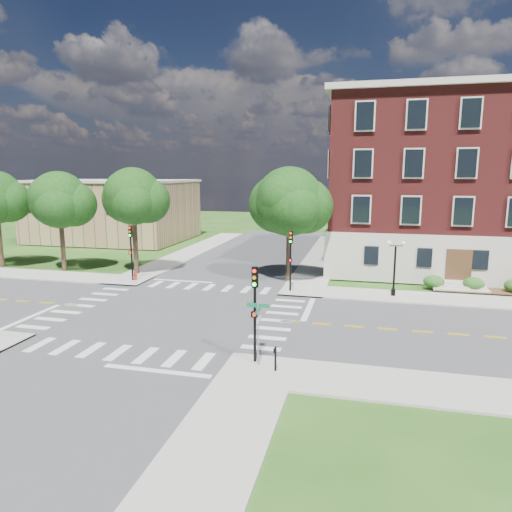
% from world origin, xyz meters
% --- Properties ---
extents(ground, '(160.00, 160.00, 0.00)m').
position_xyz_m(ground, '(0.00, 0.00, 0.00)').
color(ground, '#234814').
rests_on(ground, ground).
extents(road_ew, '(90.00, 12.00, 0.01)m').
position_xyz_m(road_ew, '(0.00, 0.00, 0.01)').
color(road_ew, '#3D3D3F').
rests_on(road_ew, ground).
extents(road_ns, '(12.00, 90.00, 0.01)m').
position_xyz_m(road_ns, '(0.00, 0.00, 0.01)').
color(road_ns, '#3D3D3F').
rests_on(road_ns, ground).
extents(sidewalk_ne, '(34.00, 34.00, 0.12)m').
position_xyz_m(sidewalk_ne, '(15.38, 15.38, 0.06)').
color(sidewalk_ne, '#9E9B93').
rests_on(sidewalk_ne, ground).
extents(sidewalk_nw, '(34.00, 34.00, 0.12)m').
position_xyz_m(sidewalk_nw, '(-15.38, 15.38, 0.06)').
color(sidewalk_nw, '#9E9B93').
rests_on(sidewalk_nw, ground).
extents(sidewalk_se, '(34.00, 34.00, 0.12)m').
position_xyz_m(sidewalk_se, '(15.38, -15.38, 0.06)').
color(sidewalk_se, '#9E9B93').
rests_on(sidewalk_se, ground).
extents(crosswalk_east, '(2.20, 10.20, 0.02)m').
position_xyz_m(crosswalk_east, '(7.20, 0.00, 0.00)').
color(crosswalk_east, silver).
rests_on(crosswalk_east, ground).
extents(stop_bar_east, '(0.40, 5.50, 0.00)m').
position_xyz_m(stop_bar_east, '(8.80, 3.00, 0.00)').
color(stop_bar_east, silver).
rests_on(stop_bar_east, ground).
extents(main_building, '(30.60, 22.40, 16.50)m').
position_xyz_m(main_building, '(24.00, 21.99, 8.34)').
color(main_building, beige).
rests_on(main_building, ground).
extents(secondary_building, '(20.40, 15.40, 8.30)m').
position_xyz_m(secondary_building, '(-22.00, 30.00, 4.28)').
color(secondary_building, '#946E51').
rests_on(secondary_building, ground).
extents(tree_b, '(5.36, 5.36, 9.43)m').
position_xyz_m(tree_b, '(-15.68, 9.91, 6.84)').
color(tree_b, '#302218').
rests_on(tree_b, ground).
extents(tree_c, '(5.21, 5.21, 9.76)m').
position_xyz_m(tree_c, '(-8.20, 10.25, 7.24)').
color(tree_c, '#302218').
rests_on(tree_c, ground).
extents(tree_d, '(5.88, 5.88, 9.79)m').
position_xyz_m(tree_d, '(6.04, 10.82, 6.95)').
color(tree_d, '#302218').
rests_on(tree_d, ground).
extents(traffic_signal_se, '(0.38, 0.45, 4.80)m').
position_xyz_m(traffic_signal_se, '(7.36, -6.84, 3.19)').
color(traffic_signal_se, black).
rests_on(traffic_signal_se, ground).
extents(traffic_signal_ne, '(0.37, 0.44, 4.80)m').
position_xyz_m(traffic_signal_ne, '(6.78, 7.30, 3.19)').
color(traffic_signal_ne, black).
rests_on(traffic_signal_ne, ground).
extents(traffic_signal_nw, '(0.35, 0.40, 4.80)m').
position_xyz_m(traffic_signal_nw, '(-7.19, 7.59, 3.19)').
color(traffic_signal_nw, black).
rests_on(traffic_signal_nw, ground).
extents(twin_lamp_west, '(1.36, 0.36, 4.23)m').
position_xyz_m(twin_lamp_west, '(14.70, 7.73, 2.52)').
color(twin_lamp_west, black).
rests_on(twin_lamp_west, ground).
extents(street_sign_pole, '(1.10, 1.10, 3.10)m').
position_xyz_m(street_sign_pole, '(7.60, -7.17, 2.31)').
color(street_sign_pole, gray).
rests_on(street_sign_pole, ground).
extents(push_button_post, '(0.14, 0.21, 1.20)m').
position_xyz_m(push_button_post, '(8.56, -7.69, 0.80)').
color(push_button_post, black).
rests_on(push_button_post, ground).
extents(fire_hydrant, '(0.35, 0.35, 0.75)m').
position_xyz_m(fire_hydrant, '(-7.08, 7.89, 0.46)').
color(fire_hydrant, '#AF1D0D').
rests_on(fire_hydrant, ground).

